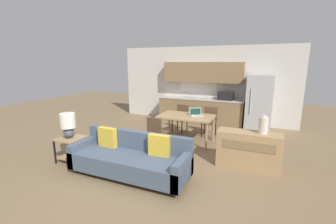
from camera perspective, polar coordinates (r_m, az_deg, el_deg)
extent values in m
plane|color=#7F6647|center=(4.49, -7.24, -15.84)|extent=(20.00, 20.00, 0.00)
cube|color=silver|center=(8.31, 8.99, 6.90)|extent=(6.40, 0.06, 2.70)
cube|color=white|center=(8.31, 7.73, 8.54)|extent=(1.36, 0.01, 0.96)
cube|color=#8E704C|center=(8.13, 8.17, 0.23)|extent=(2.96, 0.62, 0.86)
cube|color=silver|center=(8.05, 8.27, 3.37)|extent=(2.99, 0.65, 0.04)
cube|color=#B2B5B7|center=(8.09, 5.76, 3.64)|extent=(0.48, 0.36, 0.01)
cylinder|color=#B7BABC|center=(8.24, 6.14, 4.61)|extent=(0.02, 0.02, 0.24)
cube|color=#8E704C|center=(8.09, 8.74, 9.95)|extent=(2.81, 0.34, 0.70)
cube|color=black|center=(7.80, 14.37, 4.02)|extent=(0.48, 0.36, 0.28)
cube|color=#B7BABC|center=(7.71, 22.08, 2.21)|extent=(0.77, 0.72, 1.76)
cylinder|color=silver|center=(7.33, 20.23, 2.57)|extent=(0.02, 0.02, 0.79)
cube|color=tan|center=(6.06, 4.62, -1.11)|extent=(1.45, 0.92, 0.04)
cylinder|color=tan|center=(6.04, -2.66, -4.71)|extent=(0.05, 0.05, 0.69)
cylinder|color=tan|center=(5.61, 9.70, -6.22)|extent=(0.05, 0.05, 0.69)
cylinder|color=tan|center=(6.74, 0.30, -2.89)|extent=(0.05, 0.05, 0.69)
cylinder|color=tan|center=(6.36, 11.43, -4.08)|extent=(0.05, 0.05, 0.69)
cylinder|color=#3D2D1E|center=(4.90, -22.54, -13.56)|extent=(0.05, 0.05, 0.10)
cylinder|color=#3D2D1E|center=(3.83, 1.55, -20.27)|extent=(0.05, 0.05, 0.10)
cylinder|color=#3D2D1E|center=(5.32, -17.55, -11.10)|extent=(0.05, 0.05, 0.10)
cylinder|color=#3D2D1E|center=(4.35, 4.82, -16.03)|extent=(0.05, 0.05, 0.10)
cube|color=#47566B|center=(4.41, -9.88, -12.65)|extent=(2.30, 0.80, 0.33)
cube|color=#47566B|center=(4.59, -7.70, -9.05)|extent=(2.30, 0.14, 0.70)
cube|color=#47566B|center=(5.02, -20.42, -9.24)|extent=(0.14, 0.80, 0.47)
cube|color=#47566B|center=(3.94, 3.78, -14.52)|extent=(0.14, 0.80, 0.47)
cube|color=gold|center=(4.78, -15.14, -6.20)|extent=(0.41, 0.14, 0.40)
cube|color=gold|center=(4.18, -2.26, -8.46)|extent=(0.41, 0.14, 0.40)
cube|color=tan|center=(5.30, -23.46, -6.15)|extent=(0.51, 0.51, 0.03)
cube|color=tan|center=(5.44, -23.09, -10.22)|extent=(0.46, 0.46, 0.02)
cube|color=black|center=(5.42, -26.79, -9.12)|extent=(0.03, 0.03, 0.51)
cube|color=black|center=(5.08, -23.29, -10.19)|extent=(0.03, 0.03, 0.51)
cube|color=black|center=(5.71, -23.15, -7.72)|extent=(0.03, 0.03, 0.51)
cube|color=black|center=(5.39, -19.62, -8.61)|extent=(0.03, 0.03, 0.51)
cylinder|color=#4C515B|center=(5.28, -23.78, -5.98)|extent=(0.16, 0.16, 0.02)
sphere|color=#4C515B|center=(5.25, -23.89, -4.75)|extent=(0.22, 0.22, 0.22)
cylinder|color=white|center=(5.18, -24.14, -1.98)|extent=(0.31, 0.31, 0.31)
cube|color=tan|center=(4.92, 19.73, -9.07)|extent=(1.24, 0.41, 0.76)
cube|color=olive|center=(4.67, 19.68, -8.24)|extent=(0.99, 0.01, 0.18)
cylinder|color=beige|center=(4.79, 23.05, -3.13)|extent=(0.18, 0.18, 0.33)
cylinder|color=beige|center=(4.75, 23.24, -1.02)|extent=(0.10, 0.10, 0.04)
cube|color=brown|center=(6.69, 10.36, -2.51)|extent=(0.42, 0.42, 0.04)
cube|color=brown|center=(6.82, 10.81, -0.36)|extent=(0.40, 0.03, 0.39)
cylinder|color=black|center=(6.63, 8.52, -4.58)|extent=(0.03, 0.03, 0.41)
cylinder|color=black|center=(6.55, 11.40, -4.89)|extent=(0.03, 0.03, 0.41)
cylinder|color=black|center=(6.94, 9.25, -3.82)|extent=(0.03, 0.03, 0.41)
cylinder|color=black|center=(6.87, 12.00, -4.10)|extent=(0.03, 0.03, 0.41)
cube|color=brown|center=(6.97, 2.98, -1.71)|extent=(0.48, 0.48, 0.04)
cube|color=brown|center=(7.09, 3.76, 0.31)|extent=(0.40, 0.09, 0.39)
cylinder|color=black|center=(6.97, 1.06, -3.60)|extent=(0.03, 0.03, 0.41)
cylinder|color=black|center=(6.81, 3.53, -4.01)|extent=(0.03, 0.03, 0.41)
cylinder|color=black|center=(7.25, 2.43, -2.97)|extent=(0.03, 0.03, 0.41)
cylinder|color=black|center=(7.10, 4.83, -3.34)|extent=(0.03, 0.03, 0.41)
cube|color=brown|center=(5.62, -2.48, -5.18)|extent=(0.45, 0.45, 0.04)
cube|color=brown|center=(5.39, -3.55, -3.53)|extent=(0.40, 0.06, 0.39)
cylinder|color=black|center=(5.75, -0.13, -7.09)|extent=(0.03, 0.03, 0.41)
cylinder|color=black|center=(5.91, -3.06, -6.57)|extent=(0.03, 0.03, 0.41)
cylinder|color=black|center=(5.47, -1.82, -8.13)|extent=(0.03, 0.03, 0.41)
cylinder|color=black|center=(5.64, -4.85, -7.54)|extent=(0.03, 0.03, 0.41)
cube|color=#B7BABC|center=(6.04, 7.22, -0.93)|extent=(0.39, 0.35, 0.02)
cube|color=#B7BABC|center=(6.13, 6.95, 0.15)|extent=(0.30, 0.21, 0.20)
cube|color=#143828|center=(6.12, 6.97, 0.13)|extent=(0.27, 0.18, 0.17)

